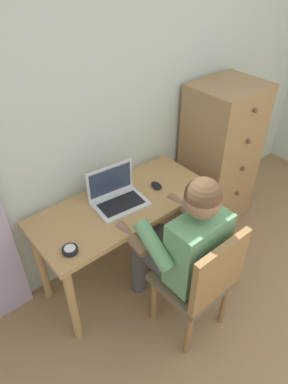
{
  "coord_description": "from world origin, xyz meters",
  "views": [
    {
      "loc": [
        -1.33,
        0.43,
        2.16
      ],
      "look_at": [
        -0.21,
        1.76,
        0.82
      ],
      "focal_mm": 31.73,
      "sensor_mm": 36.0,
      "label": 1
    }
  ],
  "objects_px": {
    "dresser": "(219,157)",
    "chair": "(201,280)",
    "computer_mouse": "(156,185)",
    "person_seated": "(182,242)",
    "desk_clock": "(70,250)",
    "laptop": "(117,196)",
    "desk": "(124,215)"
  },
  "relations": [
    {
      "from": "dresser",
      "to": "chair",
      "type": "xyz_separation_m",
      "value": [
        -0.99,
        -0.71,
        -0.14
      ]
    },
    {
      "from": "dresser",
      "to": "laptop",
      "type": "bearing_deg",
      "value": -179.09
    },
    {
      "from": "chair",
      "to": "desk_clock",
      "type": "xyz_separation_m",
      "value": [
        -0.57,
        0.51,
        0.24
      ]
    },
    {
      "from": "laptop",
      "to": "person_seated",
      "type": "bearing_deg",
      "value": -79.1
    },
    {
      "from": "desk",
      "to": "person_seated",
      "type": "relative_size",
      "value": 1.04
    },
    {
      "from": "chair",
      "to": "computer_mouse",
      "type": "bearing_deg",
      "value": 72.08
    },
    {
      "from": "dresser",
      "to": "computer_mouse",
      "type": "relative_size",
      "value": 12.63
    },
    {
      "from": "chair",
      "to": "dresser",
      "type": "bearing_deg",
      "value": 35.66
    },
    {
      "from": "desk",
      "to": "dresser",
      "type": "height_order",
      "value": "dresser"
    },
    {
      "from": "desk",
      "to": "computer_mouse",
      "type": "distance_m",
      "value": 0.31
    },
    {
      "from": "dresser",
      "to": "person_seated",
      "type": "height_order",
      "value": "dresser"
    },
    {
      "from": "dresser",
      "to": "chair",
      "type": "bearing_deg",
      "value": -144.34
    },
    {
      "from": "chair",
      "to": "computer_mouse",
      "type": "xyz_separation_m",
      "value": [
        0.21,
        0.65,
        0.24
      ]
    },
    {
      "from": "dresser",
      "to": "laptop",
      "type": "distance_m",
      "value": 1.1
    },
    {
      "from": "laptop",
      "to": "computer_mouse",
      "type": "bearing_deg",
      "value": -8.86
    },
    {
      "from": "dresser",
      "to": "computer_mouse",
      "type": "height_order",
      "value": "dresser"
    },
    {
      "from": "person_seated",
      "to": "laptop",
      "type": "xyz_separation_m",
      "value": [
        -0.1,
        0.51,
        0.1
      ]
    },
    {
      "from": "desk",
      "to": "computer_mouse",
      "type": "bearing_deg",
      "value": -2.86
    },
    {
      "from": "laptop",
      "to": "computer_mouse",
      "type": "xyz_separation_m",
      "value": [
        0.31,
        -0.05,
        -0.04
      ]
    },
    {
      "from": "desk",
      "to": "dresser",
      "type": "distance_m",
      "value": 1.07
    },
    {
      "from": "desk",
      "to": "person_seated",
      "type": "height_order",
      "value": "person_seated"
    },
    {
      "from": "laptop",
      "to": "desk_clock",
      "type": "relative_size",
      "value": 4.05
    },
    {
      "from": "computer_mouse",
      "to": "desk_clock",
      "type": "distance_m",
      "value": 0.79
    },
    {
      "from": "desk",
      "to": "chair",
      "type": "relative_size",
      "value": 1.42
    },
    {
      "from": "person_seated",
      "to": "computer_mouse",
      "type": "relative_size",
      "value": 11.97
    },
    {
      "from": "dresser",
      "to": "chair",
      "type": "relative_size",
      "value": 1.44
    },
    {
      "from": "desk",
      "to": "dresser",
      "type": "xyz_separation_m",
      "value": [
        1.07,
        0.05,
        0.02
      ]
    },
    {
      "from": "laptop",
      "to": "dresser",
      "type": "bearing_deg",
      "value": 0.91
    },
    {
      "from": "dresser",
      "to": "desk",
      "type": "bearing_deg",
      "value": -177.27
    },
    {
      "from": "chair",
      "to": "desk_clock",
      "type": "height_order",
      "value": "chair"
    },
    {
      "from": "desk_clock",
      "to": "computer_mouse",
      "type": "bearing_deg",
      "value": 10.37
    },
    {
      "from": "desk",
      "to": "laptop",
      "type": "height_order",
      "value": "laptop"
    }
  ]
}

